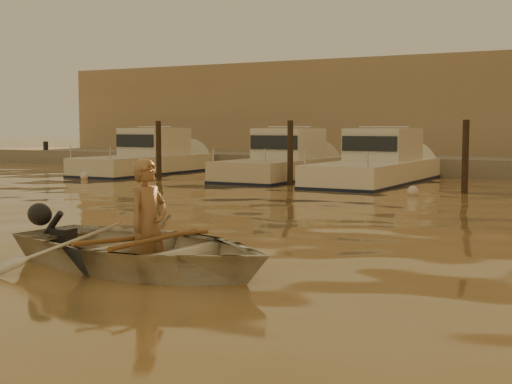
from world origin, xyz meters
The scene contains 15 objects.
ground_plane centered at (0.00, 0.00, 0.00)m, with size 160.00×160.00×0.00m, color olive.
dinghy centered at (-1.43, 1.21, 0.27)m, with size 2.72×3.81×0.79m, color silver.
person centered at (-1.33, 1.20, 0.56)m, with size 0.63×0.41×1.72m, color #A07850.
outboard_motor centered at (-2.93, 1.34, 0.28)m, with size 0.90×0.40×0.70m, color black, non-canonical shape.
oar_port centered at (-1.19, 1.18, 0.42)m, with size 0.06×0.06×2.10m, color brown.
oar_starboard centered at (-1.38, 1.20, 0.42)m, with size 0.06×0.06×2.10m, color brown.
moored_boat_0 centered at (-12.79, 16.00, 0.62)m, with size 2.26×7.18×1.75m, color silver, non-canonical shape.
moored_boat_1 centered at (-6.92, 16.00, 0.62)m, with size 2.31×6.86×1.75m, color beige, non-canonical shape.
moored_boat_2 centered at (-3.51, 16.00, 0.62)m, with size 2.36×7.87×1.75m, color white, non-canonical shape.
piling_0 centered at (-10.50, 13.80, 0.90)m, with size 0.18×0.18×2.20m, color #2D2319.
piling_1 centered at (-5.50, 13.80, 0.90)m, with size 0.18×0.18×2.20m, color #2D2319.
piling_2 centered at (-0.20, 13.80, 0.90)m, with size 0.18×0.18×2.20m, color #2D2319.
fender_a centered at (-12.92, 12.78, 0.10)m, with size 0.30×0.30×0.30m, color white.
fender_b centered at (-7.31, 13.71, 0.10)m, with size 0.30×0.30×0.30m, color #E5541A.
fender_c centered at (-1.26, 12.54, 0.10)m, with size 0.30×0.30×0.30m, color silver.
Camera 1 is at (4.13, -5.92, 1.82)m, focal length 50.00 mm.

